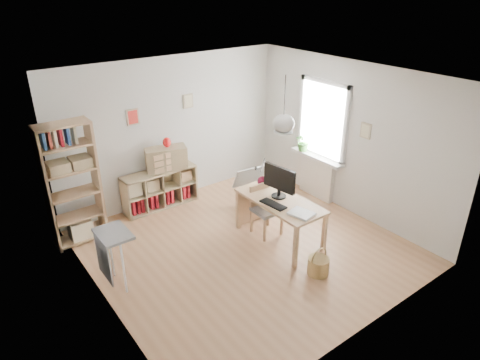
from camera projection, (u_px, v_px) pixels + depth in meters
ground at (246, 247)px, 6.85m from camera, size 4.50×4.50×0.00m
room_shell at (284, 123)px, 6.17m from camera, size 4.50×4.50×4.50m
window_unit at (323, 120)px, 7.82m from camera, size 0.07×1.16×1.46m
radiator at (317, 177)px, 8.29m from camera, size 0.10×0.80×0.80m
windowsill at (317, 157)px, 8.08m from camera, size 0.22×1.20×0.06m
desk at (280, 205)px, 6.75m from camera, size 0.70×1.50×0.75m
cube_shelf at (158, 191)px, 7.97m from camera, size 1.40×0.38×0.72m
tall_bookshelf at (71, 180)px, 6.58m from camera, size 0.80×0.38×2.00m
side_table at (110, 246)px, 5.71m from camera, size 0.40×0.55×0.85m
chair at (265, 206)px, 7.06m from camera, size 0.43×0.43×0.85m
wicker_basket at (318, 265)px, 6.19m from camera, size 0.32×0.31×0.43m
storage_chest at (260, 195)px, 7.97m from camera, size 0.75×0.82×0.70m
monitor at (279, 180)px, 6.68m from camera, size 0.24×0.59×0.52m
keyboard at (273, 204)px, 6.56m from camera, size 0.21×0.46×0.02m
task_lamp at (262, 171)px, 7.06m from camera, size 0.37×0.14×0.39m
yarn_ball at (263, 181)px, 7.12m from camera, size 0.17×0.17×0.17m
paper_tray at (301, 214)px, 6.29m from camera, size 0.34×0.39×0.03m
drawer_chest at (166, 158)px, 7.77m from camera, size 0.80×0.53×0.42m
red_vase at (167, 142)px, 7.66m from camera, size 0.15×0.15×0.18m
potted_plant at (304, 142)px, 8.23m from camera, size 0.36×0.32×0.37m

